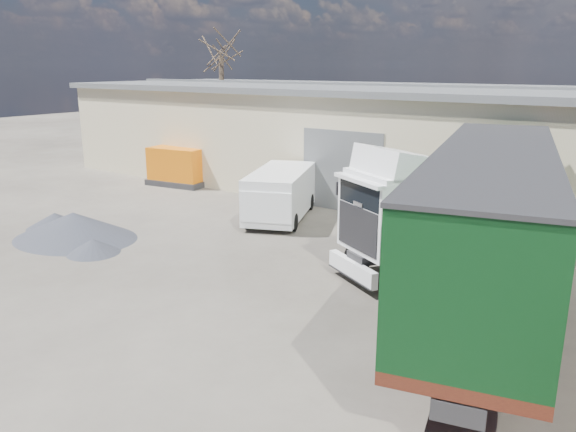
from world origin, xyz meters
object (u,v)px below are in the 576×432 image
Objects in this scene: bare_tree at (221,42)px; box_trailer at (491,215)px; panel_van at (280,195)px; orange_skip at (180,168)px; tractor_unit at (409,222)px.

bare_tree is 30.30m from box_trailer.
panel_van reaches higher than orange_skip.
panel_van is (-9.81, 4.18, -1.57)m from box_trailer.
tractor_unit is 1.79× the size of orange_skip.
bare_tree is 1.51× the size of tractor_unit.
tractor_unit is 16.80m from orange_skip.
bare_tree is 13.73m from orange_skip.
panel_van is at bearing -41.26° from bare_tree.
tractor_unit is 7.68m from panel_van.
panel_van is (-7.07, 2.93, -0.65)m from tractor_unit.
tractor_unit is at bearing 142.23° from box_trailer.
box_trailer is 10.78m from panel_van.
panel_van is at bearing -173.62° from tractor_unit.
orange_skip is (5.93, -10.20, -7.03)m from bare_tree.
bare_tree is at bearing 131.93° from box_trailer.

